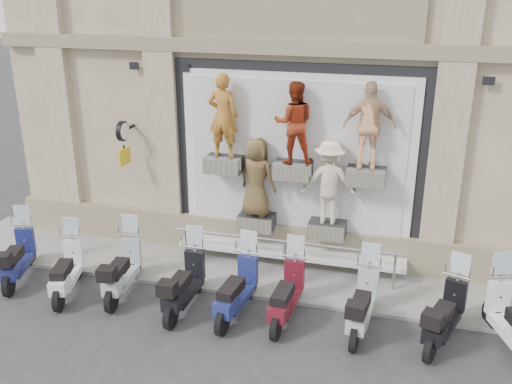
% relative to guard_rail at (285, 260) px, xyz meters
% --- Properties ---
extents(ground, '(90.00, 90.00, 0.00)m').
position_rel_guard_rail_xyz_m(ground, '(0.00, -2.00, -0.47)').
color(ground, '#313134').
rests_on(ground, ground).
extents(sidewalk, '(16.00, 2.20, 0.08)m').
position_rel_guard_rail_xyz_m(sidewalk, '(0.00, 0.10, -0.43)').
color(sidewalk, '#999690').
rests_on(sidewalk, ground).
extents(shop_vitrine, '(5.60, 0.83, 4.30)m').
position_rel_guard_rail_xyz_m(shop_vitrine, '(0.10, 0.73, 1.98)').
color(shop_vitrine, black).
rests_on(shop_vitrine, ground).
extents(guard_rail, '(5.06, 0.10, 0.93)m').
position_rel_guard_rail_xyz_m(guard_rail, '(0.00, 0.00, 0.00)').
color(guard_rail, '#9EA0A5').
rests_on(guard_rail, ground).
extents(clock_sign_bracket, '(0.10, 0.80, 1.02)m').
position_rel_guard_rail_xyz_m(clock_sign_bracket, '(-3.90, 0.47, 2.34)').
color(clock_sign_bracket, black).
rests_on(clock_sign_bracket, ground).
extents(scooter_a, '(1.08, 1.93, 1.51)m').
position_rel_guard_rail_xyz_m(scooter_a, '(-5.57, -1.54, 0.29)').
color(scooter_a, navy).
rests_on(scooter_a, ground).
extents(scooter_b, '(1.01, 1.88, 1.47)m').
position_rel_guard_rail_xyz_m(scooter_b, '(-4.23, -1.78, 0.27)').
color(scooter_b, white).
rests_on(scooter_b, ground).
extents(scooter_c, '(0.78, 1.94, 1.53)m').
position_rel_guard_rail_xyz_m(scooter_c, '(-3.10, -1.49, 0.30)').
color(scooter_c, '#A1A6AF').
rests_on(scooter_c, ground).
extents(scooter_d, '(0.58, 1.90, 1.54)m').
position_rel_guard_rail_xyz_m(scooter_d, '(-1.66, -1.69, 0.30)').
color(scooter_d, black).
rests_on(scooter_d, ground).
extents(scooter_e, '(0.75, 1.95, 1.55)m').
position_rel_guard_rail_xyz_m(scooter_e, '(-0.60, -1.64, 0.31)').
color(scooter_e, navy).
rests_on(scooter_e, ground).
extents(scooter_f, '(0.65, 1.89, 1.52)m').
position_rel_guard_rail_xyz_m(scooter_f, '(0.36, -1.54, 0.29)').
color(scooter_f, '#530E19').
rests_on(scooter_f, ground).
extents(scooter_g, '(0.70, 1.91, 1.52)m').
position_rel_guard_rail_xyz_m(scooter_g, '(1.79, -1.51, 0.29)').
color(scooter_g, '#A2A6A9').
rests_on(scooter_g, ground).
extents(scooter_h, '(1.14, 1.96, 1.53)m').
position_rel_guard_rail_xyz_m(scooter_h, '(3.24, -1.51, 0.30)').
color(scooter_h, black).
rests_on(scooter_h, ground).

